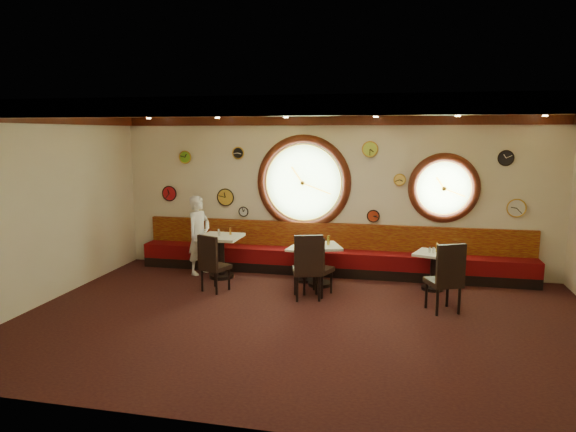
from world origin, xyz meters
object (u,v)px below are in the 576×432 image
object	(u,v)px
condiment_d_salt	(430,250)
condiment_b_pepper	(307,245)
condiment_b_salt	(301,245)
condiment_d_bottle	(437,247)
condiment_c_bottle	(328,240)
table_a	(221,251)
condiment_c_pepper	(324,244)
condiment_d_pepper	(433,250)
chair_d	(447,273)
chair_a	(212,260)
condiment_a_salt	(219,232)
condiment_a_bottle	(230,231)
condiment_a_pepper	(219,233)
table_b	(305,260)
table_c	(320,260)
condiment_b_bottle	(309,243)
chair_b	(308,263)
condiment_c_salt	(314,241)
table_d	(433,266)
waiter	(199,235)
chair_c	(315,262)

from	to	relation	value
condiment_d_salt	condiment_b_pepper	size ratio (longest dim) A/B	1.21
condiment_b_salt	condiment_d_bottle	distance (m)	2.55
condiment_c_bottle	table_a	bearing A→B (deg)	178.37
table_a	condiment_b_pepper	world-z (taller)	table_a
condiment_c_pepper	condiment_d_bottle	world-z (taller)	condiment_d_bottle
condiment_d_pepper	chair_d	bearing A→B (deg)	-83.19
chair_a	condiment_b_salt	size ratio (longest dim) A/B	6.39
condiment_d_pepper	condiment_d_bottle	distance (m)	0.15
condiment_a_salt	condiment_a_bottle	size ratio (longest dim) A/B	0.77
condiment_a_pepper	condiment_c_pepper	size ratio (longest dim) A/B	1.20
table_b	table_c	world-z (taller)	table_c
condiment_a_pepper	chair_a	bearing A→B (deg)	-79.28
table_c	condiment_b_bottle	xyz separation A→B (m)	(-0.27, 0.35, 0.25)
chair_a	condiment_d_salt	size ratio (longest dim) A/B	6.23
chair_b	condiment_b_bottle	size ratio (longest dim) A/B	5.23
condiment_c_salt	condiment_d_pepper	bearing A→B (deg)	1.65
table_d	condiment_d_bottle	distance (m)	0.36
chair_d	condiment_c_salt	size ratio (longest dim) A/B	6.35
waiter	condiment_c_bottle	bearing A→B (deg)	-76.96
condiment_c_pepper	condiment_a_bottle	distance (m)	1.95
table_d	chair_c	distance (m)	2.23
condiment_d_salt	condiment_c_bottle	bearing A→B (deg)	-176.43
table_c	condiment_a_bottle	distance (m)	1.92
condiment_a_bottle	condiment_d_salt	bearing A→B (deg)	-1.13
table_d	chair_c	bearing A→B (deg)	-158.40
condiment_a_pepper	chair_c	bearing A→B (deg)	-19.03
condiment_c_pepper	waiter	bearing A→B (deg)	172.26
chair_b	condiment_b_pepper	xyz separation A→B (m)	(-0.22, 1.16, 0.05)
condiment_a_pepper	condiment_d_pepper	distance (m)	4.09
table_a	waiter	bearing A→B (deg)	160.49
chair_c	condiment_d_salt	distance (m)	2.15
waiter	condiment_d_pepper	bearing A→B (deg)	-73.97
chair_c	condiment_d_salt	xyz separation A→B (m)	(1.99, 0.81, 0.14)
condiment_a_pepper	chair_b	bearing A→B (deg)	-26.38
condiment_b_bottle	table_b	bearing A→B (deg)	-118.02
table_a	condiment_a_pepper	world-z (taller)	condiment_a_pepper
condiment_b_pepper	condiment_a_pepper	bearing A→B (deg)	-173.78
table_c	condiment_a_salt	xyz separation A→B (m)	(-2.09, 0.22, 0.42)
table_b	condiment_b_salt	world-z (taller)	condiment_b_salt
condiment_b_salt	condiment_c_pepper	distance (m)	0.57
table_c	table_d	xyz separation A→B (m)	(2.08, 0.18, -0.05)
table_b	condiment_b_pepper	xyz separation A→B (m)	(0.04, 0.02, 0.29)
condiment_d_pepper	condiment_a_pepper	bearing A→B (deg)	-179.26
table_b	condiment_a_salt	bearing A→B (deg)	-179.56
condiment_b_pepper	condiment_b_bottle	bearing A→B (deg)	78.37
condiment_a_salt	condiment_c_bottle	world-z (taller)	condiment_a_salt
condiment_c_salt	waiter	distance (m)	2.43
waiter	condiment_a_salt	bearing A→B (deg)	-82.43
waiter	condiment_c_pepper	bearing A→B (deg)	-79.37
table_c	chair_b	world-z (taller)	chair_b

